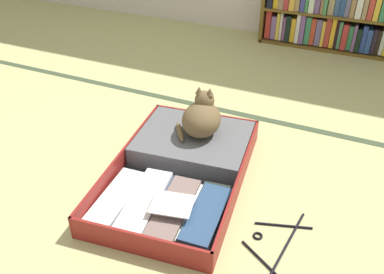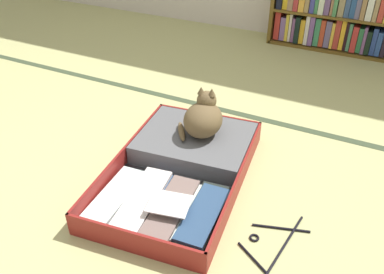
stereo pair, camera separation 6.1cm
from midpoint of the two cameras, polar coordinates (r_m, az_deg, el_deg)
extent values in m
plane|color=tan|center=(1.86, -6.65, -9.46)|extent=(10.00, 10.00, 0.00)
cube|color=#3B4831|center=(2.54, 4.70, 3.88)|extent=(4.80, 0.05, 0.00)
cube|color=brown|center=(3.61, 21.12, 11.30)|extent=(1.23, 0.22, 0.02)
cube|color=brown|center=(3.53, 22.03, 15.31)|extent=(1.20, 0.22, 0.02)
cube|color=#B92F28|center=(3.66, 12.69, 15.29)|extent=(0.04, 0.19, 0.23)
cube|color=slate|center=(3.65, 13.41, 14.86)|extent=(0.04, 0.19, 0.19)
cube|color=gold|center=(3.64, 13.97, 14.96)|extent=(0.02, 0.19, 0.22)
cube|color=silver|center=(3.63, 14.39, 14.92)|extent=(0.02, 0.19, 0.23)
cube|color=#7F5083|center=(3.63, 14.77, 14.60)|extent=(0.02, 0.19, 0.20)
cube|color=black|center=(3.61, 15.28, 14.55)|extent=(0.04, 0.19, 0.21)
cube|color=gold|center=(3.62, 15.92, 14.34)|extent=(0.04, 0.19, 0.19)
cube|color=silver|center=(3.59, 16.55, 14.46)|extent=(0.03, 0.19, 0.24)
cube|color=#785394|center=(3.59, 17.13, 14.31)|extent=(0.04, 0.19, 0.23)
cube|color=#39885B|center=(3.60, 17.84, 14.14)|extent=(0.04, 0.19, 0.22)
cube|color=#BE422A|center=(3.60, 18.48, 13.95)|extent=(0.04, 0.19, 0.21)
cube|color=slate|center=(3.59, 19.18, 13.77)|extent=(0.04, 0.19, 0.21)
cube|color=gold|center=(3.58, 19.74, 13.55)|extent=(0.02, 0.19, 0.20)
cube|color=#AE392F|center=(3.58, 20.34, 13.67)|extent=(0.04, 0.19, 0.23)
cube|color=gold|center=(3.57, 20.98, 13.49)|extent=(0.03, 0.19, 0.23)
cube|color=black|center=(3.58, 21.44, 13.34)|extent=(0.02, 0.19, 0.22)
cube|color=#48855F|center=(3.57, 21.82, 13.18)|extent=(0.02, 0.19, 0.22)
cube|color=#BA2F2E|center=(3.56, 22.38, 12.87)|extent=(0.04, 0.19, 0.20)
cube|color=#33834E|center=(3.57, 23.05, 12.69)|extent=(0.04, 0.19, 0.19)
cube|color=#764D80|center=(3.55, 23.56, 12.61)|extent=(0.02, 0.19, 0.21)
cube|color=black|center=(3.56, 24.01, 12.29)|extent=(0.03, 0.19, 0.18)
cube|color=navy|center=(3.56, 24.68, 12.38)|extent=(0.04, 0.19, 0.21)
cube|color=#2B4B92|center=(3.57, 25.26, 12.04)|extent=(0.04, 0.19, 0.18)
cube|color=slate|center=(3.52, 19.23, 17.63)|extent=(0.04, 0.19, 0.19)
cube|color=#9D7050|center=(3.52, 19.83, 17.54)|extent=(0.02, 0.19, 0.19)
cube|color=#988660|center=(3.51, 20.96, 17.25)|extent=(0.04, 0.19, 0.19)
cube|color=#375280|center=(3.51, 21.75, 17.37)|extent=(0.04, 0.19, 0.22)
cube|color=#274C85|center=(3.51, 22.37, 17.00)|extent=(0.04, 0.19, 0.19)
cube|color=slate|center=(3.50, 23.06, 17.12)|extent=(0.03, 0.19, 0.23)
cube|color=#9B774B|center=(3.49, 23.58, 16.64)|extent=(0.03, 0.19, 0.19)
cube|color=silver|center=(3.48, 24.38, 16.72)|extent=(0.04, 0.19, 0.23)
cube|color=#A08559|center=(3.48, 25.10, 16.55)|extent=(0.03, 0.19, 0.23)
cube|color=#C03F33|center=(3.48, 25.72, 16.30)|extent=(0.04, 0.19, 0.21)
cube|color=maroon|center=(1.81, -3.70, -10.48)|extent=(0.64, 0.54, 0.01)
cube|color=maroon|center=(1.63, -7.03, -14.50)|extent=(0.59, 0.08, 0.11)
cube|color=maroon|center=(1.88, -11.96, -7.06)|extent=(0.06, 0.47, 0.11)
cube|color=maroon|center=(1.71, 5.42, -11.54)|extent=(0.06, 0.47, 0.11)
cube|color=#4B545C|center=(1.80, -3.71, -10.26)|extent=(0.61, 0.51, 0.01)
cube|color=maroon|center=(2.15, 1.24, -2.13)|extent=(0.64, 0.54, 0.01)
cube|color=maroon|center=(2.30, 3.12, 2.10)|extent=(0.59, 0.08, 0.11)
cube|color=maroon|center=(2.21, -5.88, 0.46)|extent=(0.06, 0.47, 0.11)
cube|color=maroon|center=(2.06, 8.92, -2.57)|extent=(0.06, 0.47, 0.11)
cube|color=#4B545C|center=(2.14, 1.24, -1.92)|extent=(0.61, 0.51, 0.01)
cylinder|color=black|center=(1.96, -1.00, -5.69)|extent=(0.57, 0.08, 0.02)
cube|color=#71625D|center=(1.86, -9.69, -8.54)|extent=(0.18, 0.40, 0.01)
cube|color=silver|center=(1.86, -9.77, -7.97)|extent=(0.15, 0.38, 0.02)
cube|color=silver|center=(1.82, -5.64, -9.23)|extent=(0.16, 0.41, 0.02)
cube|color=#3A5377|center=(1.81, -5.68, -8.81)|extent=(0.18, 0.40, 0.02)
cube|color=silver|center=(1.79, -5.93, -8.52)|extent=(0.18, 0.41, 0.02)
cube|color=#9A819C|center=(1.77, -1.72, -10.62)|extent=(0.17, 0.36, 0.02)
cube|color=silver|center=(1.76, -1.52, -9.99)|extent=(0.15, 0.36, 0.02)
cube|color=#79625C|center=(1.74, -1.94, -9.70)|extent=(0.16, 0.39, 0.02)
cube|color=#374B71|center=(1.74, 2.60, -11.51)|extent=(0.19, 0.41, 0.02)
cube|color=#222824|center=(1.73, 2.60, -10.92)|extent=(0.17, 0.41, 0.02)
cube|color=navy|center=(1.72, 2.63, -10.68)|extent=(0.15, 0.36, 0.01)
cube|color=white|center=(1.70, -2.17, -9.30)|extent=(0.20, 0.17, 0.01)
cube|color=#595A5E|center=(2.11, 1.26, -0.88)|extent=(0.61, 0.50, 0.10)
cylinder|color=black|center=(2.34, -0.79, 2.67)|extent=(0.02, 0.02, 0.10)
cylinder|color=black|center=(2.26, 6.97, 1.19)|extent=(0.02, 0.02, 0.10)
cube|color=#3B9246|center=(1.65, -7.66, -14.19)|extent=(0.04, 0.01, 0.02)
cube|color=green|center=(1.62, -5.34, -14.66)|extent=(0.03, 0.01, 0.02)
ellipsoid|color=brown|center=(2.05, 2.41, 2.40)|extent=(0.22, 0.25, 0.17)
ellipsoid|color=brown|center=(2.12, 2.91, 2.39)|extent=(0.14, 0.10, 0.09)
sphere|color=brown|center=(2.05, 2.91, 5.08)|extent=(0.10, 0.10, 0.10)
cone|color=brown|center=(2.01, 3.67, 6.30)|extent=(0.04, 0.04, 0.04)
cone|color=brown|center=(2.03, 2.16, 6.55)|extent=(0.04, 0.04, 0.04)
sphere|color=#D4D23B|center=(2.08, 3.73, 5.66)|extent=(0.02, 0.02, 0.02)
sphere|color=#D4D23B|center=(2.09, 2.77, 5.82)|extent=(0.02, 0.02, 0.02)
ellipsoid|color=brown|center=(2.08, -0.64, 0.79)|extent=(0.12, 0.16, 0.03)
cylinder|color=black|center=(1.71, 13.43, -15.20)|extent=(0.07, 0.43, 0.01)
cylinder|color=black|center=(1.65, 10.28, -17.05)|extent=(0.21, 0.13, 0.01)
cylinder|color=black|center=(1.79, 13.32, -12.32)|extent=(0.23, 0.08, 0.01)
torus|color=black|center=(1.73, 9.74, -13.73)|extent=(0.05, 0.05, 0.01)
camera|label=1|loc=(0.03, -89.06, 0.64)|focal=38.13mm
camera|label=2|loc=(0.03, 90.94, -0.64)|focal=38.13mm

